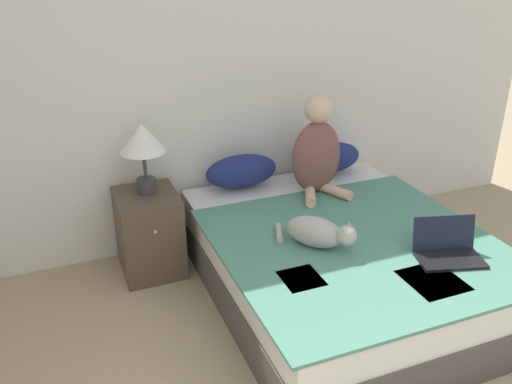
# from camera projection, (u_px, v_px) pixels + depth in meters

# --- Properties ---
(wall_back) EXTENTS (5.22, 0.05, 2.55)m
(wall_back) POSITION_uv_depth(u_px,v_px,m) (231.00, 72.00, 3.80)
(wall_back) COLOR silver
(wall_back) RESTS_ON ground_plane
(bed) EXTENTS (1.61, 1.97, 0.49)m
(bed) POSITION_uv_depth(u_px,v_px,m) (340.00, 263.00, 3.45)
(bed) COLOR #4C4742
(bed) RESTS_ON ground_plane
(pillow_near) EXTENTS (0.53, 0.24, 0.24)m
(pillow_near) POSITION_uv_depth(u_px,v_px,m) (241.00, 171.00, 3.89)
(pillow_near) COLOR navy
(pillow_near) RESTS_ON bed
(pillow_far) EXTENTS (0.53, 0.24, 0.24)m
(pillow_far) POSITION_uv_depth(u_px,v_px,m) (328.00, 158.00, 4.13)
(pillow_far) COLOR navy
(pillow_far) RESTS_ON bed
(person_sitting) EXTENTS (0.37, 0.36, 0.70)m
(person_sitting) POSITION_uv_depth(u_px,v_px,m) (317.00, 151.00, 3.74)
(person_sitting) COLOR brown
(person_sitting) RESTS_ON bed
(cat_tabby) EXTENTS (0.38, 0.48, 0.19)m
(cat_tabby) POSITION_uv_depth(u_px,v_px,m) (319.00, 232.00, 3.13)
(cat_tabby) COLOR #A8A399
(cat_tabby) RESTS_ON bed
(laptop_open) EXTENTS (0.41, 0.33, 0.21)m
(laptop_open) POSITION_uv_depth(u_px,v_px,m) (448.00, 250.00, 3.03)
(laptop_open) COLOR black
(laptop_open) RESTS_ON bed
(nightstand) EXTENTS (0.40, 0.47, 0.58)m
(nightstand) POSITION_uv_depth(u_px,v_px,m) (149.00, 233.00, 3.71)
(nightstand) COLOR brown
(nightstand) RESTS_ON ground_plane
(table_lamp) EXTENTS (0.30, 0.30, 0.48)m
(table_lamp) POSITION_uv_depth(u_px,v_px,m) (143.00, 142.00, 3.48)
(table_lamp) COLOR #38383D
(table_lamp) RESTS_ON nightstand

